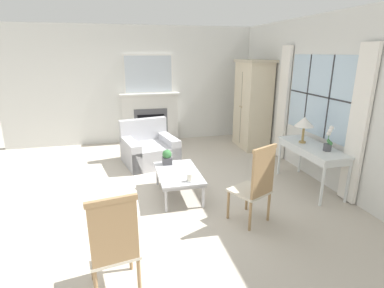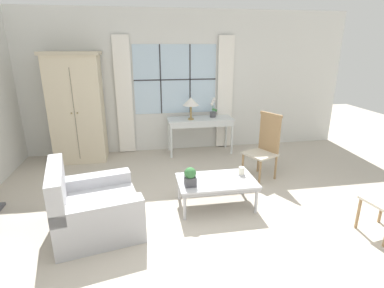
% 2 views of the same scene
% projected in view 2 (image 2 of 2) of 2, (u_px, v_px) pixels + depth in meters
% --- Properties ---
extents(ground_plane, '(14.00, 14.00, 0.00)m').
position_uv_depth(ground_plane, '(207.00, 227.00, 3.68)').
color(ground_plane, '#BCB2A3').
extents(wall_back_windowed, '(7.20, 0.14, 2.80)m').
position_uv_depth(wall_back_windowed, '(175.00, 84.00, 6.08)').
color(wall_back_windowed, silver).
rests_on(wall_back_windowed, ground_plane).
extents(armoire, '(1.00, 0.62, 2.03)m').
position_uv_depth(armoire, '(77.00, 108.00, 5.55)').
color(armoire, beige).
rests_on(armoire, ground_plane).
extents(console_table, '(1.32, 0.52, 0.72)m').
position_uv_depth(console_table, '(200.00, 122.00, 6.06)').
color(console_table, silver).
rests_on(console_table, ground_plane).
extents(table_lamp, '(0.32, 0.32, 0.44)m').
position_uv_depth(table_lamp, '(191.00, 102.00, 5.83)').
color(table_lamp, '#9E7F47').
rests_on(table_lamp, console_table).
extents(potted_orchid, '(0.15, 0.12, 0.40)m').
position_uv_depth(potted_orchid, '(213.00, 110.00, 6.09)').
color(potted_orchid, '#4C4C51').
rests_on(potted_orchid, console_table).
extents(armchair_upholstered, '(1.14, 1.17, 0.86)m').
position_uv_depth(armchair_upholstered, '(93.00, 209.00, 3.56)').
color(armchair_upholstered, '#B2B2B7').
rests_on(armchair_upholstered, ground_plane).
extents(side_chair_wooden, '(0.59, 0.59, 1.09)m').
position_uv_depth(side_chair_wooden, '(265.00, 143.00, 4.93)').
color(side_chair_wooden, beige).
rests_on(side_chair_wooden, ground_plane).
extents(coffee_table, '(1.05, 0.64, 0.40)m').
position_uv_depth(coffee_table, '(216.00, 182.00, 4.06)').
color(coffee_table, '#BCBCC1').
rests_on(coffee_table, ground_plane).
extents(potted_plant_small, '(0.15, 0.15, 0.25)m').
position_uv_depth(potted_plant_small, '(190.00, 176.00, 3.85)').
color(potted_plant_small, '#4C4C51').
rests_on(potted_plant_small, coffee_table).
extents(pillar_candle, '(0.11, 0.11, 0.13)m').
position_uv_depth(pillar_candle, '(241.00, 171.00, 4.19)').
color(pillar_candle, silver).
rests_on(pillar_candle, coffee_table).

